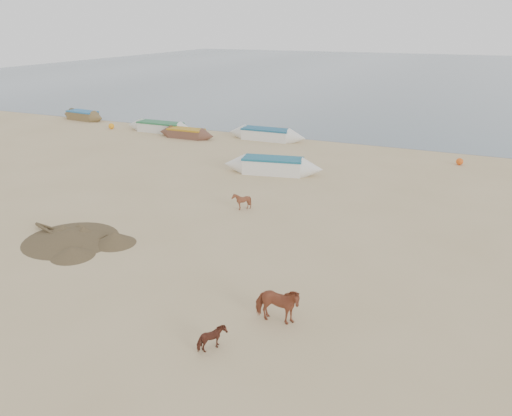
{
  "coord_description": "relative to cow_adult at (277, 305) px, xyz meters",
  "views": [
    {
      "loc": [
        8.2,
        -14.59,
        8.6
      ],
      "look_at": [
        0.0,
        4.0,
        1.0
      ],
      "focal_mm": 35.0,
      "sensor_mm": 36.0,
      "label": 1
    }
  ],
  "objects": [
    {
      "name": "waterline_canoes",
      "position": [
        -5.32,
        23.1,
        -0.2
      ],
      "size": [
        59.55,
        4.68,
        0.9
      ],
      "color": "brown",
      "rests_on": "ground"
    },
    {
      "name": "sea",
      "position": [
        -3.53,
        84.42,
        -0.61
      ],
      "size": [
        160.0,
        160.0,
        0.0
      ],
      "primitive_type": "plane",
      "color": "slate",
      "rests_on": "ground"
    },
    {
      "name": "beach_clutter",
      "position": [
        1.32,
        22.54,
        -0.32
      ],
      "size": [
        44.38,
        5.0,
        0.64
      ],
      "color": "#306B3C",
      "rests_on": "ground"
    },
    {
      "name": "calf_right",
      "position": [
        -1.13,
        -2.0,
        -0.26
      ],
      "size": [
        0.7,
        0.79,
        0.72
      ],
      "primitive_type": "imported",
      "rotation": [
        0.0,
        0.0,
        1.44
      ],
      "color": "#5B2A1D",
      "rests_on": "ground"
    },
    {
      "name": "calf_front",
      "position": [
        -5.18,
        8.41,
        -0.19
      ],
      "size": [
        0.81,
        0.73,
        0.87
      ],
      "primitive_type": "imported",
      "rotation": [
        0.0,
        0.0,
        -1.54
      ],
      "color": "brown",
      "rests_on": "ground"
    },
    {
      "name": "cow_adult",
      "position": [
        0.0,
        0.0,
        0.0
      ],
      "size": [
        1.52,
        0.79,
        1.24
      ],
      "primitive_type": "imported",
      "rotation": [
        0.0,
        0.0,
        1.65
      ],
      "color": "brown",
      "rests_on": "ground"
    },
    {
      "name": "debris_pile",
      "position": [
        -10.2,
        2.23,
        -0.4
      ],
      "size": [
        5.08,
        5.08,
        0.44
      ],
      "primitive_type": "cone",
      "rotation": [
        0.0,
        0.0,
        -0.36
      ],
      "color": "brown",
      "rests_on": "ground"
    },
    {
      "name": "ground",
      "position": [
        -3.53,
        2.42,
        -0.62
      ],
      "size": [
        140.0,
        140.0,
        0.0
      ],
      "primitive_type": "plane",
      "color": "tan",
      "rests_on": "ground"
    },
    {
      "name": "near_canoe",
      "position": [
        -6.09,
        14.73,
        -0.13
      ],
      "size": [
        6.21,
        2.45,
        0.98
      ],
      "primitive_type": null,
      "rotation": [
        0.0,
        0.0,
        0.19
      ],
      "color": "white",
      "rests_on": "ground"
    }
  ]
}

